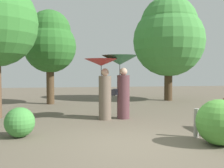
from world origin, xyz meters
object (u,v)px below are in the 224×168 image
at_px(tree_near_right, 169,36).
at_px(path_marker_post, 196,123).
at_px(person_left, 103,79).
at_px(tree_near_left, 50,42).
at_px(person_right, 121,73).

height_order(tree_near_right, path_marker_post, tree_near_right).
distance_m(person_left, tree_near_left, 5.05).
relative_size(person_left, tree_near_left, 0.44).
height_order(person_left, tree_near_left, tree_near_left).
bearing_deg(path_marker_post, person_right, 115.29).
relative_size(person_left, tree_near_right, 0.36).
height_order(person_left, path_marker_post, person_left).
relative_size(person_right, path_marker_post, 3.03).
bearing_deg(tree_near_left, person_left, -66.04).
bearing_deg(tree_near_right, tree_near_left, -174.63).
bearing_deg(person_right, path_marker_post, -156.16).
height_order(person_left, tree_near_right, tree_near_right).
relative_size(person_right, tree_near_right, 0.38).
bearing_deg(tree_near_left, tree_near_right, 5.37).
bearing_deg(person_right, tree_near_right, -37.06).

